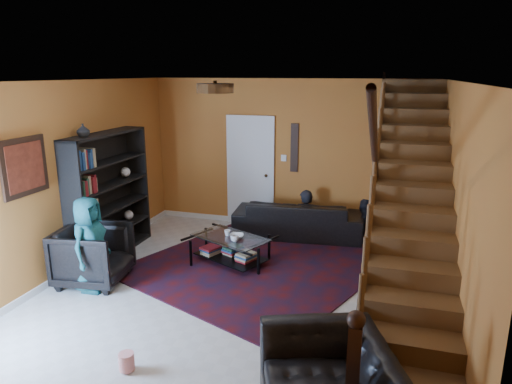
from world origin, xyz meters
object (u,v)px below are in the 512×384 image
at_px(sofa, 298,218).
at_px(coffee_table, 231,248).
at_px(bookshelf, 110,197).
at_px(armchair_left, 94,255).

height_order(sofa, coffee_table, sofa).
height_order(bookshelf, sofa, bookshelf).
height_order(bookshelf, coffee_table, bookshelf).
height_order(bookshelf, armchair_left, bookshelf).
relative_size(bookshelf, sofa, 0.87).
xyz_separation_m(bookshelf, coffee_table, (1.98, 0.18, -0.72)).
xyz_separation_m(sofa, armchair_left, (-2.38, -2.70, 0.08)).
bearing_deg(bookshelf, sofa, 31.82).
bearing_deg(armchair_left, coffee_table, -62.36).
distance_m(sofa, coffee_table, 1.70).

